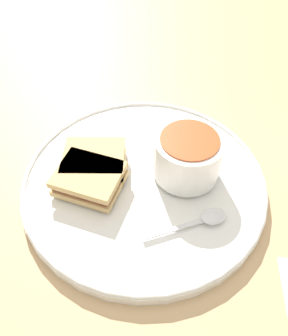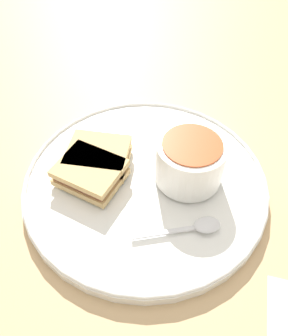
% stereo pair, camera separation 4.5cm
% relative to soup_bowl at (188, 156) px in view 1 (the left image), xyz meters
% --- Properties ---
extents(ground_plane, '(2.40, 2.40, 0.00)m').
position_rel_soup_bowl_xyz_m(ground_plane, '(-0.00, -0.06, -0.05)').
color(ground_plane, tan).
extents(plate, '(0.35, 0.35, 0.02)m').
position_rel_soup_bowl_xyz_m(plate, '(-0.00, -0.06, -0.04)').
color(plate, white).
rests_on(plate, ground_plane).
extents(soup_bowl, '(0.09, 0.09, 0.06)m').
position_rel_soup_bowl_xyz_m(soup_bowl, '(0.00, 0.00, 0.00)').
color(soup_bowl, white).
rests_on(soup_bowl, plate).
extents(spoon, '(0.03, 0.11, 0.01)m').
position_rel_soup_bowl_xyz_m(spoon, '(0.08, 0.01, -0.03)').
color(spoon, silver).
rests_on(spoon, plate).
extents(sandwich_half_near, '(0.08, 0.10, 0.03)m').
position_rel_soup_bowl_xyz_m(sandwich_half_near, '(-0.03, -0.13, -0.02)').
color(sandwich_half_near, tan).
rests_on(sandwich_half_near, plate).
extents(sandwich_half_far, '(0.10, 0.11, 0.03)m').
position_rel_soup_bowl_xyz_m(sandwich_half_far, '(0.00, -0.14, -0.02)').
color(sandwich_half_far, tan).
rests_on(sandwich_half_far, plate).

